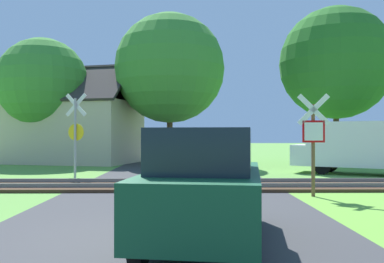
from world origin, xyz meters
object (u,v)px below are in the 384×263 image
tree_center (170,68)px  parked_car (205,186)px  mail_truck (357,145)px  crossing_sign_far (76,130)px  house (67,130)px  stop_sign_near (313,137)px  tree_left (43,83)px  tree_right (336,63)px

tree_center → parked_car: bearing=-85.9°
mail_truck → parked_car: size_ratio=1.23×
crossing_sign_far → house: size_ratio=0.34×
stop_sign_near → house: 17.98m
mail_truck → stop_sign_near: bearing=-179.7°
mail_truck → house: bearing=91.9°
parked_car → tree_center: bearing=102.9°
tree_left → tree_right: bearing=-5.7°
tree_left → parked_car: size_ratio=1.74×
stop_sign_near → crossing_sign_far: (-7.63, 4.44, 0.23)m
crossing_sign_far → house: (-3.12, 9.96, 0.16)m
tree_right → house: bearing=170.1°
tree_left → parked_car: (8.72, -18.32, -3.80)m
crossing_sign_far → tree_center: tree_center is taller
mail_truck → tree_right: bearing=20.1°
tree_center → mail_truck: tree_center is taller
crossing_sign_far → tree_right: 14.80m
house → parked_car: (7.60, -19.38, -1.11)m
stop_sign_near → crossing_sign_far: crossing_sign_far is taller
house → tree_left: (-1.12, -1.06, 2.69)m
stop_sign_near → house: house is taller
stop_sign_near → tree_right: size_ratio=0.32×
tree_left → tree_center: 7.48m
crossing_sign_far → tree_right: tree_right is taller
crossing_sign_far → mail_truck: bearing=26.3°
crossing_sign_far → house: house is taller
stop_sign_near → mail_truck: 7.54m
tree_right → tree_center: (-9.17, 1.23, -0.10)m
stop_sign_near → mail_truck: stop_sign_near is taller
tree_left → crossing_sign_far: bearing=-64.5°
mail_truck → tree_left: bearing=96.8°
tree_left → tree_center: tree_center is taller
house → tree_right: (15.47, -2.71, 3.61)m
house → tree_left: tree_left is taller
crossing_sign_far → parked_car: (4.47, -9.42, -0.96)m
house → mail_truck: house is taller
stop_sign_near → tree_left: bearing=-42.5°
crossing_sign_far → mail_truck: crossing_sign_far is taller
tree_left → mail_truck: bearing=-23.6°
crossing_sign_far → tree_center: 9.77m
parked_car → mail_truck: bearing=67.6°
stop_sign_near → mail_truck: size_ratio=0.54×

